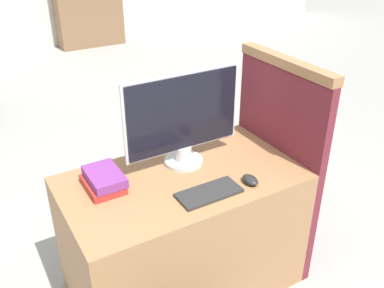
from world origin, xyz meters
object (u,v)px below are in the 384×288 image
mouse (250,180)px  book_stack (104,180)px  keyboard (209,193)px  monitor (183,118)px

mouse → book_stack: size_ratio=0.42×
keyboard → book_stack: size_ratio=1.31×
mouse → book_stack: bearing=152.5°
monitor → keyboard: (-0.04, -0.32, -0.25)m
monitor → keyboard: 0.40m
keyboard → mouse: bearing=-5.8°
monitor → mouse: bearing=-61.6°
keyboard → monitor: bearing=82.8°
keyboard → mouse: size_ratio=3.10×
keyboard → book_stack: bearing=143.0°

